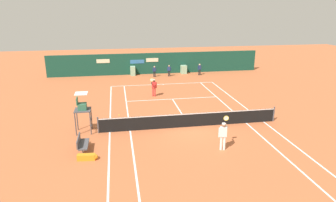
# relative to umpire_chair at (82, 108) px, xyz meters

# --- Properties ---
(ground_plane) EXTENTS (80.00, 80.00, 0.01)m
(ground_plane) POSITION_rel_umpire_chair_xyz_m (6.90, 0.29, -1.66)
(ground_plane) COLOR #BC6038
(tennis_net) EXTENTS (12.10, 0.10, 1.07)m
(tennis_net) POSITION_rel_umpire_chair_xyz_m (6.90, -0.29, -1.15)
(tennis_net) COLOR #4C4C51
(tennis_net) RESTS_ON ground_plane
(sponsor_back_wall) EXTENTS (25.00, 1.02, 2.47)m
(sponsor_back_wall) POSITION_rel_umpire_chair_xyz_m (6.92, 16.68, -0.47)
(sponsor_back_wall) COLOR #144233
(sponsor_back_wall) RESTS_ON ground_plane
(umpire_chair) EXTENTS (1.00, 1.00, 2.61)m
(umpire_chair) POSITION_rel_umpire_chair_xyz_m (0.00, 0.00, 0.00)
(umpire_chair) COLOR #47474C
(umpire_chair) RESTS_ON ground_plane
(player_bench) EXTENTS (0.54, 1.43, 0.88)m
(player_bench) POSITION_rel_umpire_chair_xyz_m (0.14, -2.74, -1.15)
(player_bench) COLOR #38383D
(player_bench) RESTS_ON ground_plane
(equipment_bag) EXTENTS (1.08, 0.39, 0.32)m
(equipment_bag) POSITION_rel_umpire_chair_xyz_m (0.53, -3.79, -1.50)
(equipment_bag) COLOR orange
(equipment_bag) RESTS_ON ground_plane
(player_on_baseline) EXTENTS (0.66, 0.65, 1.80)m
(player_on_baseline) POSITION_rel_umpire_chair_xyz_m (5.42, 7.21, -0.71)
(player_on_baseline) COLOR red
(player_on_baseline) RESTS_ON ground_plane
(player_near_side) EXTENTS (0.73, 0.67, 1.84)m
(player_near_side) POSITION_rel_umpire_chair_xyz_m (7.90, -3.86, -0.69)
(player_near_side) COLOR white
(player_near_side) RESTS_ON ground_plane
(ball_kid_right_post) EXTENTS (0.44, 0.20, 1.34)m
(ball_kid_right_post) POSITION_rel_umpire_chair_xyz_m (11.80, 14.96, -0.89)
(ball_kid_right_post) COLOR black
(ball_kid_right_post) RESTS_ON ground_plane
(ball_kid_centre_post) EXTENTS (0.43, 0.21, 1.30)m
(ball_kid_centre_post) POSITION_rel_umpire_chair_xyz_m (8.18, 14.96, -0.91)
(ball_kid_centre_post) COLOR black
(ball_kid_centre_post) RESTS_ON ground_plane
(ball_kid_left_post) EXTENTS (0.42, 0.20, 1.26)m
(ball_kid_left_post) POSITION_rel_umpire_chair_xyz_m (6.48, 14.96, -0.94)
(ball_kid_left_post) COLOR black
(ball_kid_left_post) RESTS_ON ground_plane
(tennis_ball_by_sideline) EXTENTS (0.07, 0.07, 0.07)m
(tennis_ball_by_sideline) POSITION_rel_umpire_chair_xyz_m (10.63, 7.64, -1.63)
(tennis_ball_by_sideline) COLOR #CCE033
(tennis_ball_by_sideline) RESTS_ON ground_plane
(tennis_ball_mid_court) EXTENTS (0.07, 0.07, 0.07)m
(tennis_ball_mid_court) POSITION_rel_umpire_chair_xyz_m (2.25, 2.74, -1.63)
(tennis_ball_mid_court) COLOR #CCE033
(tennis_ball_mid_court) RESTS_ON ground_plane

